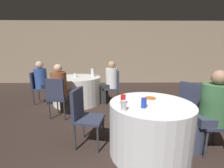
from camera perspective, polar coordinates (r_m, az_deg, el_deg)
ground_plane at (r=2.43m, az=18.74°, el=-24.10°), size 16.00×16.00×0.00m
wall_back at (r=7.10m, az=5.27°, el=11.74°), size 16.00×0.06×2.80m
table_near at (r=2.26m, az=14.17°, el=-15.80°), size 1.13×1.13×0.74m
table_far at (r=4.35m, az=-13.13°, el=-2.24°), size 1.32×1.32×0.74m
chair_near_northeast at (r=2.97m, az=26.55°, el=-6.54°), size 0.56×0.56×0.89m
chair_near_west at (r=2.32m, az=-10.89°, el=-10.49°), size 0.47×0.47×0.89m
chair_near_east at (r=2.62m, az=35.88°, el=-10.00°), size 0.41×0.40×0.89m
chair_far_west at (r=4.64m, az=-26.37°, el=-0.27°), size 0.42×0.41×0.89m
chair_far_east at (r=4.18m, az=1.17°, el=-0.25°), size 0.42×0.42×0.89m
chair_far_south at (r=3.38m, az=-20.01°, el=-3.90°), size 0.46×0.46×0.89m
person_white_shirt at (r=4.17m, az=-1.03°, el=0.67°), size 0.50×0.33×1.19m
person_blue_shirt at (r=4.57m, az=-24.59°, el=0.53°), size 0.50×0.32×1.18m
person_green_jacket at (r=2.50m, az=33.28°, el=-8.66°), size 0.53×0.37×1.18m
person_floral_shirt at (r=3.50m, az=-18.82°, el=-2.29°), size 0.36×0.50×1.17m
pizza_plate_near at (r=2.28m, az=14.37°, el=-5.33°), size 0.24×0.24×0.02m
soda_can_red at (r=2.00m, az=4.27°, el=-5.80°), size 0.07×0.07×0.12m
soda_can_blue at (r=1.89m, az=12.03°, el=-7.06°), size 0.07×0.07×0.12m
soda_can_silver at (r=1.76m, az=4.46°, el=-8.24°), size 0.07×0.07×0.12m
bottle_far at (r=4.28m, az=-7.43°, el=4.32°), size 0.09×0.09×0.23m
cup_far at (r=4.29m, az=-13.83°, el=3.26°), size 0.08×0.08×0.10m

